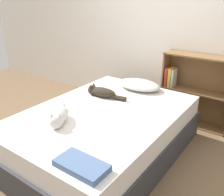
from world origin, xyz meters
The scene contains 8 objects.
ground_plane centered at (0.00, 0.00, 0.00)m, with size 8.00×8.00×0.00m, color brown.
wall_back centered at (0.00, 1.46, 1.25)m, with size 8.00×0.06×2.50m.
bed centered at (0.00, 0.00, 0.26)m, with size 1.44×2.06×0.53m.
pillow centered at (-0.04, 0.81, 0.59)m, with size 0.57×0.38×0.11m.
cat_light centered at (-0.21, -0.44, 0.60)m, with size 0.38×0.43×0.15m.
cat_dark centered at (-0.28, 0.32, 0.59)m, with size 0.52×0.19×0.14m.
bookshelf centered at (0.54, 1.33, 0.50)m, with size 0.92×0.26×0.96m.
blanket_fold centered at (0.44, -0.83, 0.56)m, with size 0.39×0.21×0.05m.
Camera 1 is at (1.46, -1.88, 1.69)m, focal length 40.00 mm.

